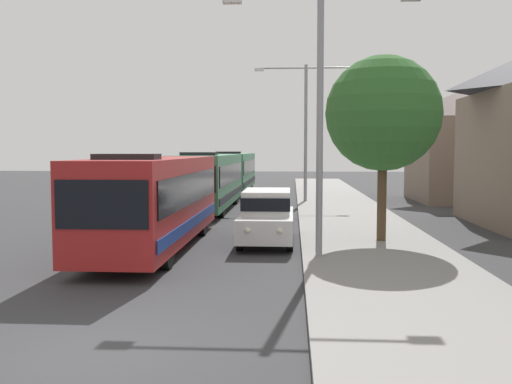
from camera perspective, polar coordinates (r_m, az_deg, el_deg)
ground_plane at (r=10.01m, az=-16.41°, el=-15.30°), size 160.00×160.00×0.00m
sidewalk at (r=9.81m, az=20.16°, el=-15.35°), size 4.80×110.00×0.15m
bus_lead at (r=19.50m, az=-9.99°, el=-0.64°), size 2.58×10.85×3.21m
bus_second_in_line at (r=31.83m, az=-4.65°, el=1.26°), size 2.58×11.91×3.21m
bus_middle at (r=44.83m, az=-2.23°, el=2.12°), size 2.58×12.22×3.21m
white_suv at (r=20.31m, az=1.10°, el=-2.25°), size 1.86×4.88×1.90m
streetlamp_near at (r=17.25m, az=6.39°, el=9.70°), size 5.76×0.28×7.84m
streetlamp_mid at (r=35.88m, az=4.97°, el=7.39°), size 6.35×0.28×8.41m
roadside_tree at (r=20.42m, az=12.54°, el=7.61°), size 3.99×3.99×6.42m
house_distant_gabled at (r=39.58m, az=20.77°, el=4.60°), size 7.58×7.87×7.42m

